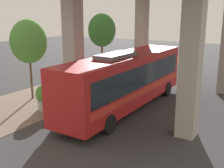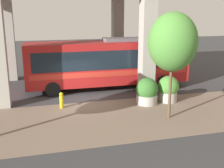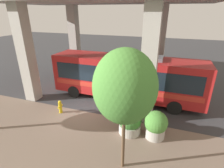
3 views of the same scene
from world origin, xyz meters
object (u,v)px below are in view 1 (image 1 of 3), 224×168
Objects in this scene: planter_front at (61,92)px; bus at (126,78)px; street_tree_far at (102,30)px; street_tree_near at (29,42)px; fire_hydrant at (109,82)px; planter_middle at (46,97)px.

bus is at bearing 18.06° from planter_front.
street_tree_far reaches higher than bus.
street_tree_far is at bearing 95.92° from street_tree_near.
street_tree_near reaches higher than planter_front.
bus is 12.13× the size of fire_hydrant.
planter_middle is at bearing -24.74° from street_tree_near.
bus is 4.54m from planter_front.
planter_front reaches higher than fire_hydrant.
street_tree_near is (-2.99, -5.36, 3.52)m from fire_hydrant.
fire_hydrant is 0.58× the size of planter_middle.
fire_hydrant is at bearing 60.82° from street_tree_near.
planter_middle reaches higher than planter_front.
street_tree_near is at bearing 155.26° from planter_middle.
planter_front is 4.08m from street_tree_near.
planter_front is 0.30× the size of street_tree_near.
bus is at bearing 34.31° from planter_middle.
bus is 7.09× the size of planter_middle.
fire_hydrant is 5.13m from planter_front.
street_tree_near reaches higher than planter_middle.
street_tree_far is at bearing 109.30° from planter_front.
street_tree_far is (-4.07, 5.07, 3.71)m from fire_hydrant.
fire_hydrant is (-3.65, 3.73, -1.49)m from bus.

